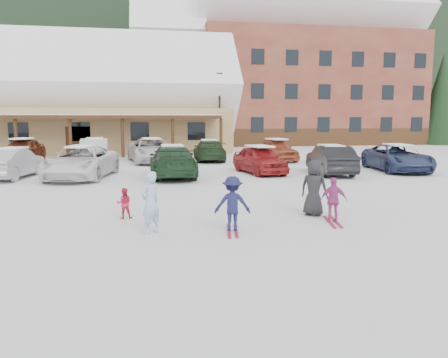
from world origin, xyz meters
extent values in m
plane|color=white|center=(0.00, 0.00, 0.00)|extent=(160.00, 160.00, 0.00)
cube|color=black|center=(0.00, 85.00, 19.00)|extent=(300.00, 70.00, 38.00)
cube|color=tan|center=(-9.00, 28.00, 1.80)|extent=(28.00, 10.00, 3.60)
cube|color=#422814|center=(-9.00, 21.80, 2.90)|extent=(25.20, 2.60, 0.25)
cube|color=white|center=(-9.00, 28.00, 5.54)|extent=(29.12, 9.69, 9.69)
cube|color=maroon|center=(16.00, 38.00, 6.00)|extent=(24.00, 14.00, 12.00)
cube|color=maroon|center=(0.50, 38.00, 4.50)|extent=(7.00, 12.60, 9.00)
cube|color=white|center=(16.00, 38.00, 14.69)|extent=(24.96, 13.57, 13.57)
cube|color=#422814|center=(16.00, 31.04, 0.90)|extent=(24.00, 0.10, 1.80)
cylinder|color=black|center=(4.05, 24.11, 3.11)|extent=(0.16, 0.16, 6.22)
cube|color=black|center=(4.05, 24.11, 6.34)|extent=(0.50, 0.25, 0.25)
cylinder|color=black|center=(30.00, 32.00, 0.66)|extent=(0.60, 0.60, 1.32)
cone|color=black|center=(30.00, 32.00, 6.27)|extent=(4.84, 4.84, 9.90)
cylinder|color=black|center=(6.00, 44.00, 0.54)|extent=(0.60, 0.60, 1.08)
cone|color=black|center=(6.00, 44.00, 5.13)|extent=(3.96, 3.96, 8.10)
cylinder|color=black|center=(34.00, 46.00, 0.69)|extent=(0.60, 0.60, 1.38)
cone|color=black|center=(34.00, 46.00, 6.55)|extent=(5.06, 5.06, 10.35)
imported|color=#9EC1E3|center=(-1.86, -1.08, 0.76)|extent=(0.65, 0.64, 1.52)
imported|color=#C3233C|center=(-2.57, 0.70, 0.43)|extent=(0.43, 0.34, 0.86)
imported|color=#171943|center=(0.12, -1.20, 0.68)|extent=(0.95, 0.64, 1.37)
cube|color=#A81831|center=(0.12, -1.20, 0.01)|extent=(0.42, 1.41, 0.03)
imported|color=#AF3A84|center=(2.95, -0.76, 0.61)|extent=(0.76, 0.44, 1.21)
cube|color=#A81831|center=(2.95, -0.76, 0.01)|extent=(0.49, 1.41, 0.03)
imported|color=#232326|center=(2.76, 0.15, 0.80)|extent=(0.93, 0.90, 1.60)
imported|color=#ADACB1|center=(-8.12, 10.16, 0.71)|extent=(2.10, 4.45, 1.41)
imported|color=white|center=(-4.94, 9.67, 0.75)|extent=(3.37, 5.76, 1.50)
imported|color=#1A381F|center=(-0.72, 9.34, 0.75)|extent=(2.12, 5.20, 1.51)
imported|color=#A32123|center=(3.73, 9.97, 0.70)|extent=(2.32, 4.32, 1.40)
imported|color=black|center=(7.17, 9.02, 0.72)|extent=(2.09, 4.55, 1.45)
imported|color=navy|center=(11.21, 9.67, 0.70)|extent=(3.00, 5.34, 1.41)
imported|color=maroon|center=(-9.48, 17.21, 0.79)|extent=(2.11, 4.72, 1.57)
imported|color=silver|center=(-5.18, 17.44, 0.77)|extent=(1.95, 4.78, 1.54)
imported|color=silver|center=(-1.60, 16.66, 0.77)|extent=(3.32, 5.87, 1.55)
imported|color=#1F371D|center=(2.17, 17.08, 0.69)|extent=(2.23, 4.88, 1.38)
imported|color=#AF5032|center=(6.57, 16.35, 0.73)|extent=(2.22, 4.44, 1.45)
camera|label=1|loc=(-1.93, -11.51, 2.75)|focal=35.00mm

